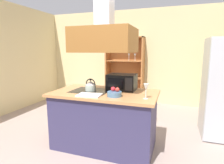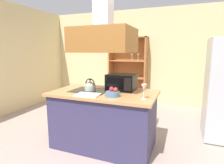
# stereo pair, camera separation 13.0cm
# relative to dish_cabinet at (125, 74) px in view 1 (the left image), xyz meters

# --- Properties ---
(ground_plane) EXTENTS (7.80, 7.80, 0.00)m
(ground_plane) POSITION_rel_dish_cabinet_xyz_m (0.47, -2.79, -0.85)
(ground_plane) COLOR gray
(wall_back) EXTENTS (6.00, 0.12, 2.70)m
(wall_back) POSITION_rel_dish_cabinet_xyz_m (0.47, 0.21, 0.50)
(wall_back) COLOR beige
(wall_back) RESTS_ON ground
(kitchen_island) EXTENTS (1.64, 0.93, 0.90)m
(kitchen_island) POSITION_rel_dish_cabinet_xyz_m (0.35, -2.56, -0.40)
(kitchen_island) COLOR #343055
(kitchen_island) RESTS_ON ground
(range_hood) EXTENTS (0.90, 0.70, 1.19)m
(range_hood) POSITION_rel_dish_cabinet_xyz_m (0.35, -2.56, 0.95)
(range_hood) COLOR #905B27
(dish_cabinet) EXTENTS (1.10, 0.40, 1.92)m
(dish_cabinet) POSITION_rel_dish_cabinet_xyz_m (0.00, 0.00, 0.00)
(dish_cabinet) COLOR #AA6735
(dish_cabinet) RESTS_ON ground
(kettle) EXTENTS (0.18, 0.18, 0.20)m
(kettle) POSITION_rel_dish_cabinet_xyz_m (0.11, -2.56, 0.13)
(kettle) COLOR #B2C3B5
(kettle) RESTS_ON kitchen_island
(cutting_board) EXTENTS (0.36, 0.27, 0.02)m
(cutting_board) POSITION_rel_dish_cabinet_xyz_m (0.23, -2.86, 0.06)
(cutting_board) COLOR white
(cutting_board) RESTS_ON kitchen_island
(microwave) EXTENTS (0.46, 0.35, 0.26)m
(microwave) POSITION_rel_dish_cabinet_xyz_m (0.56, -2.31, 0.18)
(microwave) COLOR black
(microwave) RESTS_ON kitchen_island
(wine_glass_on_counter) EXTENTS (0.08, 0.08, 0.21)m
(wine_glass_on_counter) POSITION_rel_dish_cabinet_xyz_m (1.03, -2.77, 0.20)
(wine_glass_on_counter) COLOR silver
(wine_glass_on_counter) RESTS_ON kitchen_island
(fruit_bowl) EXTENTS (0.20, 0.20, 0.13)m
(fruit_bowl) POSITION_rel_dish_cabinet_xyz_m (0.59, -2.78, 0.10)
(fruit_bowl) COLOR #4C7299
(fruit_bowl) RESTS_ON kitchen_island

